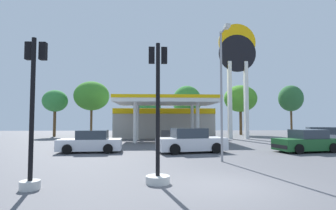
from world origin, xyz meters
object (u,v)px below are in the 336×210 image
at_px(car_0, 307,142).
at_px(tree_2, 150,109).
at_px(station_pole_sign, 237,64).
at_px(corner_streetlamp, 222,82).
at_px(tree_1, 92,96).
at_px(tree_0, 55,101).
at_px(tree_4, 240,99).
at_px(tree_3, 187,101).
at_px(car_1, 191,141).
at_px(traffic_signal_0, 32,122).
at_px(car_2, 91,142).
at_px(tree_5, 291,98).
at_px(traffic_signal_1, 158,134).
at_px(car_3, 323,137).

bearing_deg(car_0, tree_2, 118.93).
bearing_deg(station_pole_sign, corner_streetlamp, -110.36).
relative_size(station_pole_sign, tree_1, 1.84).
height_order(car_0, tree_0, tree_0).
bearing_deg(tree_4, station_pole_sign, -110.10).
relative_size(tree_2, tree_3, 0.76).
bearing_deg(car_1, tree_2, 99.11).
bearing_deg(tree_3, car_1, -96.23).
bearing_deg(tree_0, corner_streetlamp, -52.54).
xyz_separation_m(traffic_signal_0, tree_0, (-9.11, 26.24, 2.50)).
xyz_separation_m(station_pole_sign, tree_3, (-5.05, 6.51, -3.76)).
distance_m(car_0, car_2, 14.44).
distance_m(car_0, tree_5, 20.45).
bearing_deg(traffic_signal_0, tree_2, 83.86).
bearing_deg(tree_4, car_2, -130.19).
height_order(tree_2, tree_5, tree_5).
xyz_separation_m(car_1, traffic_signal_0, (-6.22, -8.96, 1.35)).
distance_m(station_pole_sign, traffic_signal_0, 25.66).
xyz_separation_m(traffic_signal_1, tree_2, (-0.86, 28.00, 2.00)).
distance_m(tree_4, tree_5, 6.71).
height_order(car_1, tree_2, tree_2).
distance_m(car_3, tree_5, 14.71).
distance_m(tree_2, tree_5, 19.62).
relative_size(car_2, tree_4, 0.58).
distance_m(car_1, tree_2, 20.06).
distance_m(car_0, traffic_signal_0, 16.59).
bearing_deg(tree_1, station_pole_sign, -17.15).
height_order(tree_2, corner_streetlamp, corner_streetlamp).
bearing_deg(traffic_signal_0, car_0, 32.13).
bearing_deg(traffic_signal_1, tree_1, 108.00).
xyz_separation_m(car_1, car_2, (-6.65, 0.37, -0.06)).
bearing_deg(car_0, tree_0, 142.94).
bearing_deg(tree_3, tree_0, -175.85).
bearing_deg(car_1, tree_4, 63.50).
xyz_separation_m(station_pole_sign, traffic_signal_1, (-9.35, -20.43, -6.85)).
xyz_separation_m(car_0, tree_4, (2.24, 20.28, 4.54)).
xyz_separation_m(tree_1, tree_4, (20.73, 2.59, -0.07)).
height_order(tree_0, tree_3, tree_3).
relative_size(traffic_signal_1, tree_1, 0.66).
bearing_deg(car_3, car_1, -159.38).
bearing_deg(tree_5, corner_streetlamp, -124.78).
height_order(car_0, tree_5, tree_5).
distance_m(traffic_signal_0, tree_5, 35.18).
relative_size(tree_3, tree_4, 0.95).
bearing_deg(tree_3, traffic_signal_0, -106.67).
distance_m(tree_0, corner_streetlamp, 26.97).
bearing_deg(car_2, tree_1, 103.33).
bearing_deg(tree_5, tree_4, 160.46).
bearing_deg(tree_1, car_1, -58.56).
xyz_separation_m(car_2, car_3, (18.64, 4.14, 0.03)).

